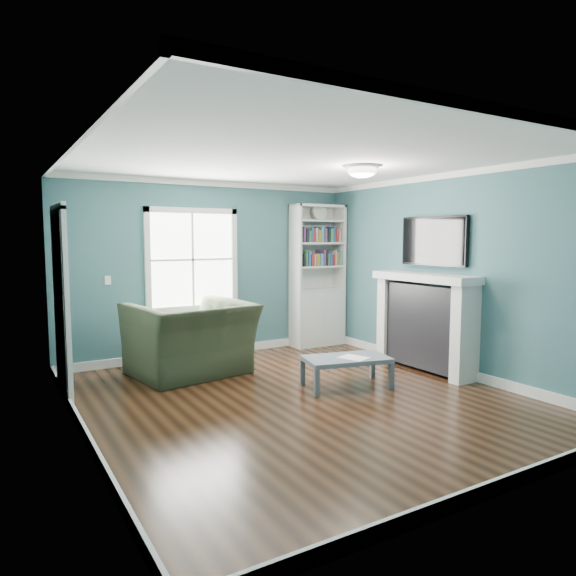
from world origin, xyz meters
TOP-DOWN VIEW (x-y plane):
  - floor at (0.00, 0.00)m, footprint 5.00×5.00m
  - room_walls at (0.00, 0.00)m, footprint 5.00×5.00m
  - trim at (0.00, 0.00)m, footprint 4.50×5.00m
  - window at (-0.30, 2.49)m, footprint 1.40×0.06m
  - bookshelf at (1.77, 2.30)m, footprint 0.90×0.35m
  - fireplace at (2.08, 0.20)m, footprint 0.44×1.58m
  - tv at (2.20, 0.20)m, footprint 0.06×1.10m
  - door at (-2.22, 1.40)m, footprint 0.12×0.98m
  - ceiling_fixture at (0.90, 0.10)m, footprint 0.38×0.38m
  - light_switch at (-1.50, 2.48)m, footprint 0.08×0.01m
  - recliner at (-0.67, 1.60)m, footprint 1.56×1.15m
  - coffee_table at (0.72, 0.12)m, footprint 1.09×0.75m
  - paper_sheet at (0.77, 0.05)m, footprint 0.34×0.38m

SIDE VIEW (x-z plane):
  - floor at x=0.00m, z-range 0.00..0.00m
  - coffee_table at x=0.72m, z-range 0.13..0.49m
  - paper_sheet at x=0.77m, z-range 0.36..0.36m
  - recliner at x=-0.67m, z-range 0.00..1.25m
  - fireplace at x=2.08m, z-range -0.01..1.29m
  - bookshelf at x=1.77m, z-range -0.23..2.08m
  - door at x=-2.22m, z-range -0.01..2.16m
  - light_switch at x=-1.50m, z-range 1.14..1.26m
  - trim at x=0.00m, z-range -0.06..2.54m
  - window at x=-0.30m, z-range 0.70..2.20m
  - room_walls at x=0.00m, z-range -0.92..4.08m
  - tv at x=2.20m, z-range 1.40..2.05m
  - ceiling_fixture at x=0.90m, z-range 2.47..2.63m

